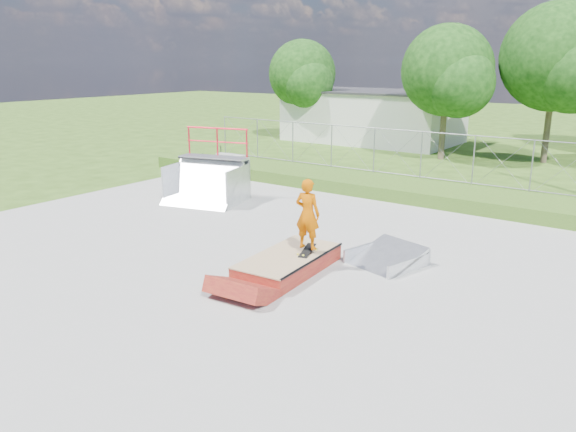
% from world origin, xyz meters
% --- Properties ---
extents(ground, '(120.00, 120.00, 0.00)m').
position_xyz_m(ground, '(0.00, 0.00, 0.00)').
color(ground, '#2F4E16').
rests_on(ground, ground).
extents(concrete_pad, '(20.00, 16.00, 0.04)m').
position_xyz_m(concrete_pad, '(0.00, 0.00, 0.02)').
color(concrete_pad, '#9C9C99').
rests_on(concrete_pad, ground).
extents(grass_berm, '(24.00, 3.00, 0.50)m').
position_xyz_m(grass_berm, '(0.00, 9.50, 0.25)').
color(grass_berm, '#2F4E16').
rests_on(grass_berm, ground).
extents(grind_box, '(1.58, 2.96, 0.43)m').
position_xyz_m(grind_box, '(0.94, 0.49, 0.21)').
color(grind_box, maroon).
rests_on(grind_box, concrete_pad).
extents(quarter_pipe, '(3.00, 2.72, 2.54)m').
position_xyz_m(quarter_pipe, '(-5.39, 4.27, 1.27)').
color(quarter_pipe, '#AFB2B8').
rests_on(quarter_pipe, concrete_pad).
extents(flat_bank_ramp, '(1.85, 1.92, 0.45)m').
position_xyz_m(flat_bank_ramp, '(2.63, 2.24, 0.23)').
color(flat_bank_ramp, '#AFB2B8').
rests_on(flat_bank_ramp, concrete_pad).
extents(skateboard, '(0.43, 0.82, 0.13)m').
position_xyz_m(skateboard, '(1.21, 0.88, 0.47)').
color(skateboard, black).
rests_on(skateboard, grind_box).
extents(skater, '(0.66, 0.47, 1.69)m').
position_xyz_m(skater, '(1.21, 0.88, 1.32)').
color(skater, '#C25500').
rests_on(skater, grind_box).
extents(concrete_stairs, '(1.50, 1.60, 0.80)m').
position_xyz_m(concrete_stairs, '(-8.50, 8.70, 0.40)').
color(concrete_stairs, '#9C9C99').
rests_on(concrete_stairs, ground).
extents(chain_link_fence, '(20.00, 0.06, 1.80)m').
position_xyz_m(chain_link_fence, '(0.00, 10.50, 1.40)').
color(chain_link_fence, gray).
rests_on(chain_link_fence, grass_berm).
extents(utility_building_flat, '(10.00, 6.00, 3.00)m').
position_xyz_m(utility_building_flat, '(-8.00, 22.00, 1.50)').
color(utility_building_flat, silver).
rests_on(utility_building_flat, ground).
extents(tree_left_near, '(4.76, 4.48, 6.65)m').
position_xyz_m(tree_left_near, '(-1.75, 17.83, 4.24)').
color(tree_left_near, brown).
rests_on(tree_left_near, ground).
extents(tree_center, '(5.44, 5.12, 7.60)m').
position_xyz_m(tree_center, '(2.78, 19.81, 4.85)').
color(tree_center, brown).
rests_on(tree_center, ground).
extents(tree_left_far, '(4.42, 4.16, 6.18)m').
position_xyz_m(tree_left_far, '(-11.77, 19.85, 3.94)').
color(tree_left_far, brown).
rests_on(tree_left_far, ground).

